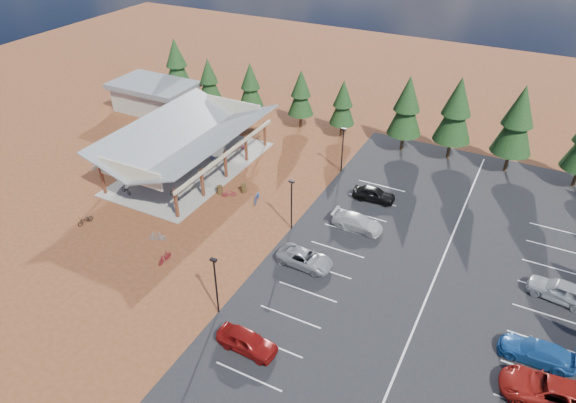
{
  "coord_description": "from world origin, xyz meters",
  "views": [
    {
      "loc": [
        22.36,
        -32.2,
        28.01
      ],
      "look_at": [
        4.22,
        2.82,
        2.25
      ],
      "focal_mm": 32.0,
      "sensor_mm": 36.0,
      "label": 1
    }
  ],
  "objects_px": {
    "outbuilding": "(155,96)",
    "bike_14": "(257,197)",
    "trash_bin_1": "(244,188)",
    "bike_3": "(208,133)",
    "lamp_post_1": "(291,201)",
    "car_4": "(374,194)",
    "car_3": "(357,222)",
    "car_6": "(549,391)",
    "bike_15": "(229,193)",
    "bike_7": "(240,146)",
    "bike_1": "(159,169)",
    "bike_5": "(203,183)",
    "bike_8": "(85,220)",
    "bike_pavilion": "(188,137)",
    "bike_4": "(174,194)",
    "bike_11": "(165,257)",
    "lamp_post_0": "(216,282)",
    "car_0": "(247,341)",
    "bike_0": "(126,190)",
    "trash_bin_0": "(220,190)",
    "bike_2": "(189,158)",
    "car_7": "(537,352)",
    "bike_13": "(157,236)",
    "lamp_post_2": "(343,147)",
    "bike_6": "(209,156)",
    "car_8": "(561,291)"
  },
  "relations": [
    {
      "from": "outbuilding",
      "to": "bike_5",
      "type": "distance_m",
      "value": 22.49
    },
    {
      "from": "bike_pavilion",
      "to": "car_8",
      "type": "distance_m",
      "value": 37.82
    },
    {
      "from": "lamp_post_0",
      "to": "outbuilding",
      "type": "bearing_deg",
      "value": 136.01
    },
    {
      "from": "trash_bin_1",
      "to": "lamp_post_1",
      "type": "bearing_deg",
      "value": -25.14
    },
    {
      "from": "lamp_post_1",
      "to": "bike_7",
      "type": "distance_m",
      "value": 16.93
    },
    {
      "from": "bike_2",
      "to": "car_0",
      "type": "relative_size",
      "value": 0.41
    },
    {
      "from": "lamp_post_1",
      "to": "car_4",
      "type": "xyz_separation_m",
      "value": [
        5.13,
        8.01,
        -2.22
      ]
    },
    {
      "from": "car_3",
      "to": "car_6",
      "type": "relative_size",
      "value": 0.81
    },
    {
      "from": "trash_bin_1",
      "to": "bike_3",
      "type": "bearing_deg",
      "value": 140.23
    },
    {
      "from": "bike_3",
      "to": "bike_13",
      "type": "xyz_separation_m",
      "value": [
        7.95,
        -19.27,
        -0.2
      ]
    },
    {
      "from": "bike_7",
      "to": "bike_15",
      "type": "distance_m",
      "value": 10.32
    },
    {
      "from": "outbuilding",
      "to": "bike_1",
      "type": "height_order",
      "value": "outbuilding"
    },
    {
      "from": "lamp_post_0",
      "to": "car_7",
      "type": "xyz_separation_m",
      "value": [
        21.51,
        6.16,
        -2.22
      ]
    },
    {
      "from": "bike_pavilion",
      "to": "bike_1",
      "type": "xyz_separation_m",
      "value": [
        -2.4,
        -2.6,
        -3.26
      ]
    },
    {
      "from": "bike_15",
      "to": "car_6",
      "type": "xyz_separation_m",
      "value": [
        30.47,
        -10.76,
        0.4
      ]
    },
    {
      "from": "bike_pavilion",
      "to": "bike_4",
      "type": "xyz_separation_m",
      "value": [
        2.21,
        -5.83,
        -3.32
      ]
    },
    {
      "from": "lamp_post_0",
      "to": "car_3",
      "type": "xyz_separation_m",
      "value": [
        5.38,
        14.75,
        -2.25
      ]
    },
    {
      "from": "bike_6",
      "to": "car_7",
      "type": "relative_size",
      "value": 0.36
    },
    {
      "from": "bike_5",
      "to": "lamp_post_0",
      "type": "bearing_deg",
      "value": -157.03
    },
    {
      "from": "bike_6",
      "to": "car_4",
      "type": "relative_size",
      "value": 0.43
    },
    {
      "from": "outbuilding",
      "to": "bike_13",
      "type": "height_order",
      "value": "outbuilding"
    },
    {
      "from": "lamp_post_2",
      "to": "trash_bin_0",
      "type": "relative_size",
      "value": 5.71
    },
    {
      "from": "outbuilding",
      "to": "bike_14",
      "type": "bearing_deg",
      "value": -29.55
    },
    {
      "from": "bike_7",
      "to": "bike_15",
      "type": "xyz_separation_m",
      "value": [
        4.46,
        -9.3,
        -0.09
      ]
    },
    {
      "from": "bike_0",
      "to": "bike_3",
      "type": "height_order",
      "value": "bike_3"
    },
    {
      "from": "bike_6",
      "to": "car_3",
      "type": "xyz_separation_m",
      "value": [
        19.63,
        -4.53,
        0.16
      ]
    },
    {
      "from": "trash_bin_1",
      "to": "bike_3",
      "type": "relative_size",
      "value": 0.49
    },
    {
      "from": "bike_11",
      "to": "lamp_post_1",
      "type": "bearing_deg",
      "value": 52.51
    },
    {
      "from": "car_6",
      "to": "bike_4",
      "type": "bearing_deg",
      "value": -109.26
    },
    {
      "from": "trash_bin_1",
      "to": "bike_11",
      "type": "xyz_separation_m",
      "value": [
        -0.05,
        -12.59,
        0.03
      ]
    },
    {
      "from": "car_0",
      "to": "lamp_post_2",
      "type": "bearing_deg",
      "value": 10.24
    },
    {
      "from": "bike_3",
      "to": "car_3",
      "type": "distance_m",
      "value": 24.94
    },
    {
      "from": "bike_1",
      "to": "bike_8",
      "type": "bearing_deg",
      "value": -165.72
    },
    {
      "from": "bike_11",
      "to": "car_6",
      "type": "height_order",
      "value": "car_6"
    },
    {
      "from": "bike_pavilion",
      "to": "lamp_post_0",
      "type": "distance_m",
      "value": 22.69
    },
    {
      "from": "outbuilding",
      "to": "bike_3",
      "type": "xyz_separation_m",
      "value": [
        11.27,
        -3.87,
        -1.38
      ]
    },
    {
      "from": "lamp_post_2",
      "to": "car_4",
      "type": "xyz_separation_m",
      "value": [
        5.13,
        -3.99,
        -2.22
      ]
    },
    {
      "from": "bike_1",
      "to": "bike_5",
      "type": "bearing_deg",
      "value": -77.97
    },
    {
      "from": "bike_11",
      "to": "car_6",
      "type": "xyz_separation_m",
      "value": [
        29.73,
        0.31,
        0.37
      ]
    },
    {
      "from": "bike_0",
      "to": "bike_3",
      "type": "distance_m",
      "value": 14.62
    },
    {
      "from": "trash_bin_0",
      "to": "car_4",
      "type": "height_order",
      "value": "car_4"
    },
    {
      "from": "trash_bin_1",
      "to": "car_0",
      "type": "xyz_separation_m",
      "value": [
        10.98,
        -17.43,
        0.34
      ]
    },
    {
      "from": "bike_3",
      "to": "bike_15",
      "type": "bearing_deg",
      "value": -133.07
    },
    {
      "from": "trash_bin_1",
      "to": "bike_3",
      "type": "xyz_separation_m",
      "value": [
        -10.5,
        8.74,
        0.2
      ]
    },
    {
      "from": "bike_2",
      "to": "car_0",
      "type": "distance_m",
      "value": 28.05
    },
    {
      "from": "trash_bin_1",
      "to": "bike_6",
      "type": "distance_m",
      "value": 8.02
    },
    {
      "from": "lamp_post_2",
      "to": "bike_11",
      "type": "height_order",
      "value": "lamp_post_2"
    },
    {
      "from": "outbuilding",
      "to": "trash_bin_1",
      "type": "bearing_deg",
      "value": -30.08
    },
    {
      "from": "bike_0",
      "to": "bike_2",
      "type": "distance_m",
      "value": 8.6
    },
    {
      "from": "bike_5",
      "to": "bike_pavilion",
      "type": "bearing_deg",
      "value": 36.13
    }
  ]
}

